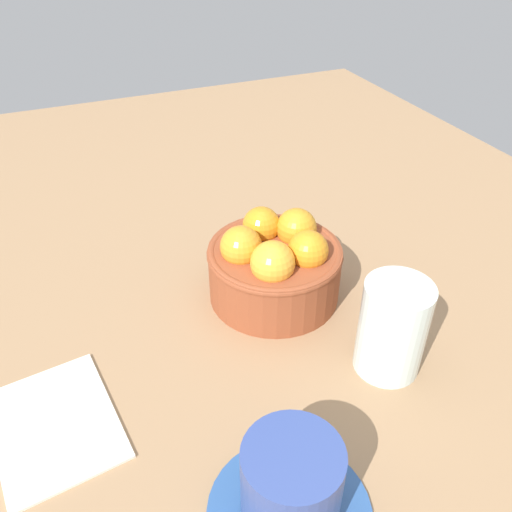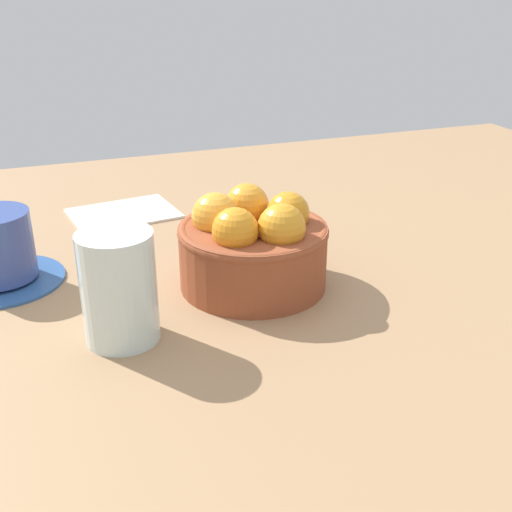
% 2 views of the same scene
% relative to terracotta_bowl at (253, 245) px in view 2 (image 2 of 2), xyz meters
% --- Properties ---
extents(ground_plane, '(1.42, 1.03, 0.04)m').
position_rel_terracotta_bowl_xyz_m(ground_plane, '(-0.00, 0.00, -0.06)').
color(ground_plane, '#997551').
extents(terracotta_bowl, '(0.14, 0.14, 0.09)m').
position_rel_terracotta_bowl_xyz_m(terracotta_bowl, '(0.00, 0.00, 0.00)').
color(terracotta_bowl, brown).
rests_on(terracotta_bowl, ground_plane).
extents(water_glass, '(0.06, 0.06, 0.09)m').
position_rel_terracotta_bowl_xyz_m(water_glass, '(0.14, 0.05, 0.00)').
color(water_glass, silver).
rests_on(water_glass, ground_plane).
extents(folded_napkin, '(0.14, 0.11, 0.01)m').
position_rel_terracotta_bowl_xyz_m(folded_napkin, '(0.08, -0.24, -0.04)').
color(folded_napkin, white).
rests_on(folded_napkin, ground_plane).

